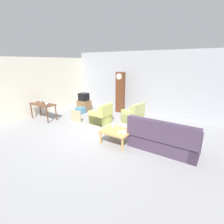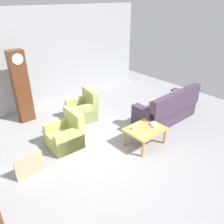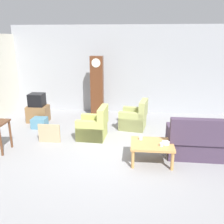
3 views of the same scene
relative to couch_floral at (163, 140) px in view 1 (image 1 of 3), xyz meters
name	(u,v)px [view 1 (image 1 of 3)]	position (x,y,z in m)	size (l,w,h in m)	color
ground_plane	(103,133)	(-2.31, 0.01, -0.35)	(10.40, 10.40, 0.00)	gray
garage_door_wall	(142,82)	(-2.31, 3.61, 1.25)	(8.40, 0.16, 3.20)	#9EA0A5
pegboard_wall_left	(41,86)	(-6.51, 0.41, 1.09)	(0.12, 6.40, 2.88)	silver
couch_floral	(163,140)	(0.00, 0.00, 0.00)	(2.11, 0.90, 1.04)	#423347
armchair_olive_near	(102,117)	(-3.01, 0.88, -0.05)	(0.83, 0.80, 0.92)	tan
armchair_olive_far	(133,116)	(-1.87, 1.77, -0.05)	(0.91, 0.88, 0.92)	tan
coffee_table_wood	(116,132)	(-1.45, -0.39, 0.05)	(0.96, 0.76, 0.47)	tan
console_table_dark	(43,106)	(-5.65, -0.21, 0.31)	(1.30, 0.56, 0.77)	#56331E
grandfather_clock	(120,92)	(-3.23, 2.87, 0.73)	(0.44, 0.30, 2.15)	#562D19
tv_stand_cabinet	(84,105)	(-5.14, 2.07, -0.08)	(0.68, 0.52, 0.55)	brown
tv_crt	(84,97)	(-5.14, 2.07, 0.41)	(0.48, 0.44, 0.42)	black
framed_picture_leaning	(76,116)	(-4.17, 0.44, -0.10)	(0.60, 0.05, 0.51)	tan
storage_box_blue	(81,110)	(-4.87, 1.50, -0.19)	(0.44, 0.40, 0.32)	teal
glass_dome_cloche	(47,104)	(-5.26, -0.26, 0.49)	(0.14, 0.14, 0.14)	silver
cup_white_porcelain	(119,132)	(-1.25, -0.54, 0.15)	(0.07, 0.07, 0.08)	white
cup_blue_rimmed	(113,126)	(-1.70, -0.22, 0.15)	(0.08, 0.08, 0.07)	silver
bowl_white_stacked	(124,132)	(-1.15, -0.43, 0.15)	(0.17, 0.17, 0.07)	white
wine_glass_tall	(35,100)	(-6.15, -0.26, 0.55)	(0.06, 0.06, 0.19)	silver
wine_glass_mid	(40,100)	(-5.92, -0.12, 0.54)	(0.07, 0.07, 0.18)	silver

